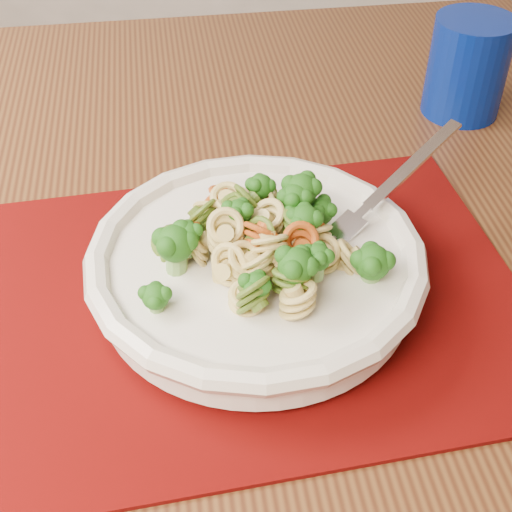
# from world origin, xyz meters

# --- Properties ---
(dining_table) EXTENTS (1.81, 1.52, 0.78)m
(dining_table) POSITION_xyz_m (0.56, 0.65, 0.69)
(dining_table) COLOR #593519
(dining_table) RESTS_ON ground
(placemat) EXTENTS (0.53, 0.49, 0.00)m
(placemat) POSITION_xyz_m (0.52, 0.56, 0.78)
(placemat) COLOR #540303
(placemat) RESTS_ON dining_table
(pasta_bowl) EXTENTS (0.27, 0.27, 0.05)m
(pasta_bowl) POSITION_xyz_m (0.52, 0.56, 0.82)
(pasta_bowl) COLOR silver
(pasta_bowl) RESTS_ON placemat
(pasta_broccoli_heap) EXTENTS (0.22, 0.22, 0.06)m
(pasta_broccoli_heap) POSITION_xyz_m (0.52, 0.56, 0.83)
(pasta_broccoli_heap) COLOR tan
(pasta_broccoli_heap) RESTS_ON pasta_bowl
(fork) EXTENTS (0.12, 0.16, 0.08)m
(fork) POSITION_xyz_m (0.58, 0.61, 0.83)
(fork) COLOR silver
(fork) RESTS_ON pasta_bowl
(tumbler) EXTENTS (0.08, 0.08, 0.11)m
(tumbler) POSITION_xyz_m (0.66, 0.90, 0.84)
(tumbler) COLOR navy
(tumbler) RESTS_ON dining_table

